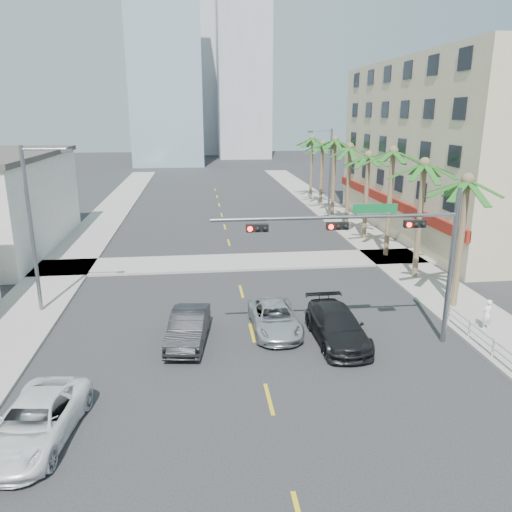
% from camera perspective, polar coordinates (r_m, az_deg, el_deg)
% --- Properties ---
extents(ground, '(260.00, 260.00, 0.00)m').
position_cam_1_polar(ground, '(16.70, 3.60, -23.26)').
color(ground, '#262628').
rests_on(ground, ground).
extents(sidewalk_right, '(4.00, 120.00, 0.15)m').
position_cam_1_polar(sidewalk_right, '(37.24, 16.46, -0.95)').
color(sidewalk_right, gray).
rests_on(sidewalk_right, ground).
extents(sidewalk_left, '(4.00, 120.00, 0.15)m').
position_cam_1_polar(sidewalk_left, '(35.63, -21.91, -2.24)').
color(sidewalk_left, gray).
rests_on(sidewalk_left, ground).
extents(sidewalk_cross, '(80.00, 4.00, 0.15)m').
position_cam_1_polar(sidewalk_cross, '(36.32, -2.52, -0.72)').
color(sidewalk_cross, gray).
rests_on(sidewalk_cross, ground).
extents(building_right, '(15.25, 28.00, 15.00)m').
position_cam_1_polar(building_right, '(49.28, 23.55, 11.22)').
color(building_right, '#CCB690').
rests_on(building_right, ground).
extents(tower_far_left, '(14.00, 14.00, 48.00)m').
position_cam_1_polar(tower_far_left, '(108.65, -10.39, 22.97)').
color(tower_far_left, '#99B2C6').
rests_on(tower_far_left, ground).
extents(tower_far_right, '(12.00, 12.00, 60.00)m').
position_cam_1_polar(tower_far_right, '(124.73, -1.47, 25.07)').
color(tower_far_right, '#ADADB2').
rests_on(tower_far_right, ground).
extents(tower_far_center, '(16.00, 16.00, 42.00)m').
position_cam_1_polar(tower_far_center, '(138.07, -7.35, 20.32)').
color(tower_far_center, '#ADADB2').
rests_on(tower_far_center, ground).
extents(traffic_signal_mast, '(11.12, 0.54, 7.20)m').
position_cam_1_polar(traffic_signal_mast, '(22.89, 14.64, 1.63)').
color(traffic_signal_mast, slate).
rests_on(traffic_signal_mast, ground).
extents(palm_tree_0, '(4.80, 4.80, 7.80)m').
position_cam_1_polar(palm_tree_0, '(28.61, 23.03, 7.82)').
color(palm_tree_0, brown).
rests_on(palm_tree_0, ground).
extents(palm_tree_1, '(4.80, 4.80, 8.16)m').
position_cam_1_polar(palm_tree_1, '(33.17, 18.71, 9.83)').
color(palm_tree_1, brown).
rests_on(palm_tree_1, ground).
extents(palm_tree_2, '(4.80, 4.80, 8.52)m').
position_cam_1_polar(palm_tree_2, '(37.89, 15.42, 11.31)').
color(palm_tree_2, brown).
rests_on(palm_tree_2, ground).
extents(palm_tree_3, '(4.80, 4.80, 7.80)m').
position_cam_1_polar(palm_tree_3, '(42.80, 12.75, 11.04)').
color(palm_tree_3, brown).
rests_on(palm_tree_3, ground).
extents(palm_tree_4, '(4.80, 4.80, 8.16)m').
position_cam_1_polar(palm_tree_4, '(47.70, 10.71, 12.06)').
color(palm_tree_4, brown).
rests_on(palm_tree_4, ground).
extents(palm_tree_5, '(4.80, 4.80, 8.52)m').
position_cam_1_polar(palm_tree_5, '(52.66, 9.03, 12.87)').
color(palm_tree_5, brown).
rests_on(palm_tree_5, ground).
extents(palm_tree_6, '(4.80, 4.80, 7.80)m').
position_cam_1_polar(palm_tree_6, '(57.72, 7.60, 12.51)').
color(palm_tree_6, brown).
rests_on(palm_tree_6, ground).
extents(palm_tree_7, '(4.80, 4.80, 8.16)m').
position_cam_1_polar(palm_tree_7, '(62.75, 6.44, 13.14)').
color(palm_tree_7, brown).
rests_on(palm_tree_7, ground).
extents(streetlight_left, '(2.55, 0.25, 9.00)m').
position_cam_1_polar(streetlight_left, '(28.55, -24.00, 3.55)').
color(streetlight_left, slate).
rests_on(streetlight_left, ground).
extents(streetlight_right, '(2.55, 0.25, 9.00)m').
position_cam_1_polar(streetlight_right, '(52.72, 8.26, 9.94)').
color(streetlight_right, slate).
rests_on(streetlight_right, ground).
extents(guardrail, '(0.08, 8.08, 1.00)m').
position_cam_1_polar(guardrail, '(24.69, 25.51, -9.23)').
color(guardrail, silver).
rests_on(guardrail, ground).
extents(car_parked_far, '(3.05, 5.45, 1.44)m').
position_cam_1_polar(car_parked_far, '(18.88, -23.95, -16.93)').
color(car_parked_far, white).
rests_on(car_parked_far, ground).
extents(car_lane_left, '(2.23, 4.86, 1.54)m').
position_cam_1_polar(car_lane_left, '(24.06, -7.74, -8.11)').
color(car_lane_left, black).
rests_on(car_lane_left, ground).
extents(car_lane_center, '(2.33, 4.93, 1.36)m').
position_cam_1_polar(car_lane_center, '(25.13, 2.15, -7.11)').
color(car_lane_center, silver).
rests_on(car_lane_center, ground).
extents(car_lane_right, '(2.32, 5.49, 1.58)m').
position_cam_1_polar(car_lane_right, '(24.28, 9.26, -7.89)').
color(car_lane_right, black).
rests_on(car_lane_right, ground).
extents(pedestrian, '(0.64, 0.50, 1.56)m').
position_cam_1_polar(pedestrian, '(27.42, 24.89, -6.07)').
color(pedestrian, white).
rests_on(pedestrian, sidewalk_right).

